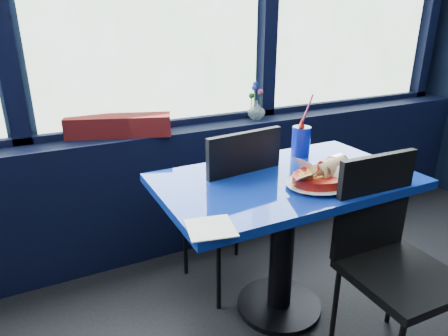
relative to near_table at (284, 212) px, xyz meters
The scene contains 10 objects.
window_sill 0.94m from the near_table, 109.03° to the left, with size 5.00×0.26×0.80m, color black.
near_table is the anchor object (origin of this frame).
chair_near_front 0.50m from the near_table, 60.40° to the right, with size 0.43×0.43×0.92m.
chair_near_back 0.29m from the near_table, 117.41° to the left, with size 0.47×0.48×0.95m.
planter_box 1.08m from the near_table, 123.24° to the left, with size 0.59×0.15×0.12m, color maroon.
flower_vase 0.97m from the near_table, 67.88° to the left, with size 0.14×0.15×0.25m.
food_basket 0.28m from the near_table, 59.48° to the right, with size 0.33×0.33×0.11m.
ketchup_bottle 0.43m from the near_table, 42.61° to the left, with size 0.05×0.05×0.21m.
soda_cup 0.42m from the near_table, 42.28° to the left, with size 0.10×0.10×0.33m.
napkin 0.62m from the near_table, 151.70° to the right, with size 0.17×0.17×0.00m, color white.
Camera 1 is at (-0.74, 0.59, 1.45)m, focal length 32.00 mm.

